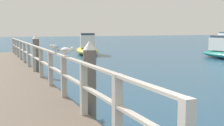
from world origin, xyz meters
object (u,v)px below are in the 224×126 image
object	(u,v)px
seagull_background	(54,47)
boat_4	(87,47)
seagull_foreground	(66,50)
dock_piling_far	(36,55)
dock_piling_near	(90,82)

from	to	relation	value
seagull_background	boat_4	xyz separation A→B (m)	(5.98, 15.70, -1.02)
seagull_foreground	boat_4	xyz separation A→B (m)	(5.97, 16.96, -1.02)
seagull_background	boat_4	size ratio (longest dim) A/B	0.07
dock_piling_far	seagull_foreground	distance (m)	7.06
seagull_foreground	boat_4	bearing A→B (deg)	-151.83
seagull_foreground	boat_4	distance (m)	18.00
seagull_foreground	seagull_background	xyz separation A→B (m)	(-0.01, 1.26, 0.00)
dock_piling_near	boat_4	bearing A→B (deg)	72.28
dock_piling_far	seagull_background	size ratio (longest dim) A/B	4.37
dock_piling_far	boat_4	distance (m)	11.41
dock_piling_far	seagull_foreground	xyz separation A→B (m)	(-0.37, -7.02, 0.67)
dock_piling_near	boat_4	size ratio (longest dim) A/B	0.31
seagull_foreground	seagull_background	world-z (taller)	same
dock_piling_far	boat_4	bearing A→B (deg)	60.64
dock_piling_near	seagull_foreground	bearing A→B (deg)	124.48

